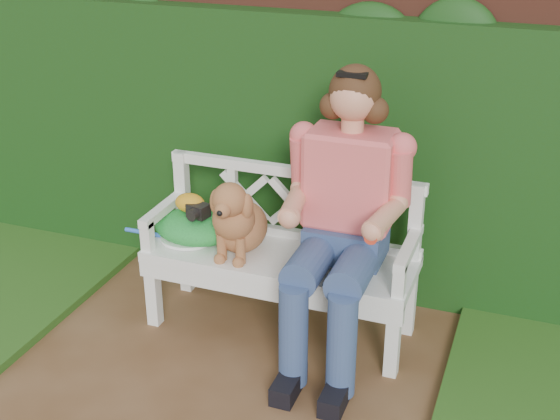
% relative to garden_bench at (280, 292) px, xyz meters
% --- Properties ---
extents(brick_wall, '(10.00, 0.30, 2.20)m').
position_rel_garden_bench_xyz_m(brick_wall, '(-0.13, 0.82, 0.86)').
color(brick_wall, brown).
rests_on(brick_wall, ground).
extents(ivy_hedge, '(10.00, 0.18, 1.70)m').
position_rel_garden_bench_xyz_m(ivy_hedge, '(-0.13, 0.60, 0.61)').
color(ivy_hedge, '#183B0F').
rests_on(ivy_hedge, ground).
extents(garden_bench, '(1.58, 0.61, 0.48)m').
position_rel_garden_bench_xyz_m(garden_bench, '(0.00, 0.00, 0.00)').
color(garden_bench, white).
rests_on(garden_bench, ground).
extents(seated_woman, '(1.00, 1.11, 1.62)m').
position_rel_garden_bench_xyz_m(seated_woman, '(0.37, -0.02, 0.57)').
color(seated_woman, '#D8255A').
rests_on(seated_woman, ground).
extents(dog, '(0.33, 0.43, 0.46)m').
position_rel_garden_bench_xyz_m(dog, '(-0.22, -0.06, 0.47)').
color(dog, '#9D6337').
rests_on(dog, garden_bench).
extents(tennis_racket, '(0.61, 0.41, 0.03)m').
position_rel_garden_bench_xyz_m(tennis_racket, '(-0.59, -0.05, 0.25)').
color(tennis_racket, silver).
rests_on(tennis_racket, garden_bench).
extents(green_bag, '(0.53, 0.44, 0.17)m').
position_rel_garden_bench_xyz_m(green_bag, '(-0.52, 0.01, 0.32)').
color(green_bag, green).
rests_on(green_bag, garden_bench).
extents(camera_item, '(0.13, 0.11, 0.08)m').
position_rel_garden_bench_xyz_m(camera_item, '(-0.48, -0.03, 0.44)').
color(camera_item, black).
rests_on(camera_item, green_bag).
extents(baseball_glove, '(0.21, 0.18, 0.11)m').
position_rel_garden_bench_xyz_m(baseball_glove, '(-0.55, 0.01, 0.46)').
color(baseball_glove, orange).
rests_on(baseball_glove, green_bag).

